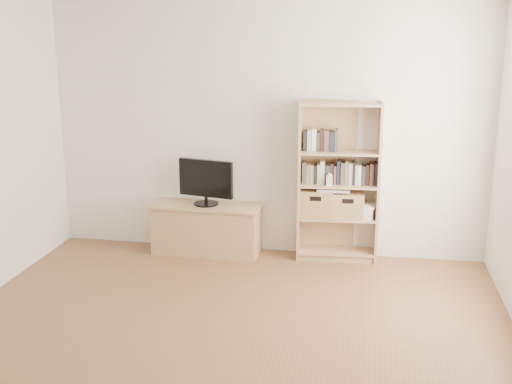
% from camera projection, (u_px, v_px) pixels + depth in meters
% --- Properties ---
extents(floor, '(4.50, 5.00, 0.01)m').
position_uv_depth(floor, '(210.00, 368.00, 4.51)').
color(floor, brown).
rests_on(floor, ground).
extents(back_wall, '(4.50, 0.02, 2.60)m').
position_uv_depth(back_wall, '(266.00, 129.00, 6.56)').
color(back_wall, silver).
rests_on(back_wall, floor).
extents(tv_stand, '(1.11, 0.45, 0.50)m').
position_uv_depth(tv_stand, '(207.00, 230.00, 6.73)').
color(tv_stand, tan).
rests_on(tv_stand, floor).
extents(bookshelf, '(0.83, 0.34, 1.62)m').
position_uv_depth(bookshelf, '(338.00, 182.00, 6.42)').
color(bookshelf, tan).
rests_on(bookshelf, floor).
extents(television, '(0.59, 0.18, 0.47)m').
position_uv_depth(television, '(206.00, 183.00, 6.60)').
color(television, black).
rests_on(television, tv_stand).
extents(books_row_mid, '(0.88, 0.24, 0.23)m').
position_uv_depth(books_row_mid, '(339.00, 172.00, 6.42)').
color(books_row_mid, '#433E3A').
rests_on(books_row_mid, bookshelf).
extents(books_row_upper, '(0.37, 0.15, 0.19)m').
position_uv_depth(books_row_upper, '(321.00, 141.00, 6.36)').
color(books_row_upper, '#433E3A').
rests_on(books_row_upper, bookshelf).
extents(baby_monitor, '(0.06, 0.04, 0.11)m').
position_uv_depth(baby_monitor, '(329.00, 181.00, 6.34)').
color(baby_monitor, white).
rests_on(baby_monitor, bookshelf).
extents(basket_left, '(0.35, 0.29, 0.28)m').
position_uv_depth(basket_left, '(316.00, 203.00, 6.50)').
color(basket_left, '#9F7948').
rests_on(basket_left, bookshelf).
extents(basket_right, '(0.33, 0.28, 0.26)m').
position_uv_depth(basket_right, '(347.00, 205.00, 6.47)').
color(basket_right, '#9F7948').
rests_on(basket_right, bookshelf).
extents(laptop, '(0.33, 0.23, 0.03)m').
position_uv_depth(laptop, '(334.00, 189.00, 6.43)').
color(laptop, silver).
rests_on(laptop, basket_left).
extents(magazine_stack, '(0.24, 0.30, 0.12)m').
position_uv_depth(magazine_stack, '(365.00, 212.00, 6.47)').
color(magazine_stack, silver).
rests_on(magazine_stack, bookshelf).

